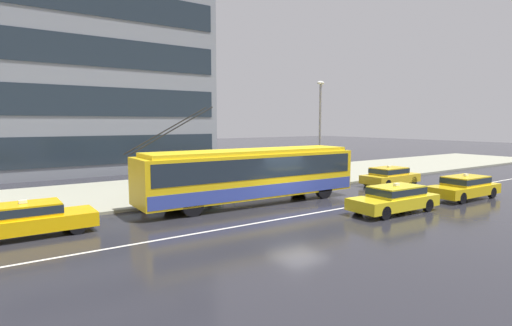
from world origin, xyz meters
TOP-DOWN VIEW (x-y plane):
  - ground_plane at (0.00, 0.00)m, footprint 160.00×160.00m
  - sidewalk_slab at (0.00, 9.10)m, footprint 80.00×10.00m
  - lane_centre_line at (0.00, -1.20)m, footprint 72.00×0.14m
  - trolleybus at (-1.14, 2.50)m, footprint 12.72×2.86m
  - taxi_ahead_of_bus at (9.86, 2.01)m, footprint 4.27×1.85m
  - taxi_oncoming_near at (3.26, -3.21)m, footprint 4.74×1.97m
  - taxi_queued_behind_bus at (-11.62, 2.10)m, footprint 4.64×1.78m
  - taxi_oncoming_far at (9.48, -3.27)m, footprint 4.71×1.96m
  - bus_shelter at (-2.22, 6.41)m, footprint 3.95×1.62m
  - pedestrian_at_shelter at (-3.45, 6.29)m, footprint 1.32×1.32m
  - pedestrian_approaching_curb at (-1.79, 6.01)m, footprint 0.38×0.38m
  - pedestrian_walking_past at (-5.63, 6.55)m, footprint 0.50×0.50m
  - street_lamp at (6.01, 4.84)m, footprint 0.60×0.32m
  - office_tower_corner_left at (-3.98, 23.44)m, footprint 19.05×11.24m

SIDE VIEW (x-z plane):
  - ground_plane at x=0.00m, z-range 0.00..0.00m
  - lane_centre_line at x=0.00m, z-range 0.00..0.01m
  - sidewalk_slab at x=0.00m, z-range 0.00..0.14m
  - taxi_ahead_of_bus at x=9.86m, z-range 0.01..1.40m
  - taxi_queued_behind_bus at x=-11.62m, z-range 0.01..1.40m
  - taxi_oncoming_near at x=3.26m, z-range 0.01..1.40m
  - taxi_oncoming_far at x=9.48m, z-range 0.01..1.40m
  - pedestrian_walking_past at x=-5.63m, z-range 0.29..1.94m
  - pedestrian_approaching_curb at x=-1.79m, z-range 0.30..2.02m
  - trolleybus at x=-1.14m, z-range -0.95..4.11m
  - pedestrian_at_shelter at x=-3.45m, z-range 0.68..2.59m
  - bus_shelter at x=-2.22m, z-range 0.74..3.17m
  - street_lamp at x=6.01m, z-range 0.75..7.65m
  - office_tower_corner_left at x=-3.98m, z-range 0.01..23.45m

